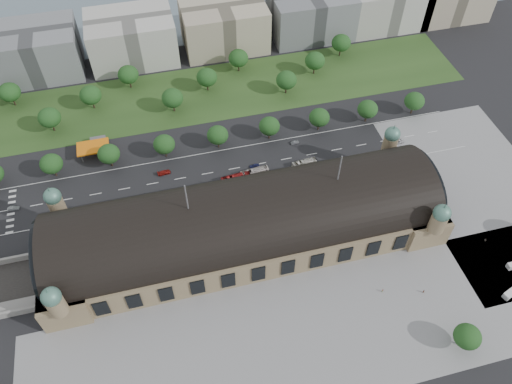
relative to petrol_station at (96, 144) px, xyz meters
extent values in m
plane|color=black|center=(53.91, -65.28, -2.95)|extent=(900.00, 900.00, 0.00)
cube|color=#897855|center=(53.91, -65.28, 3.05)|extent=(150.00, 40.00, 12.00)
cube|color=#897855|center=(-13.09, -65.28, 3.05)|extent=(16.00, 43.00, 12.00)
cube|color=#897855|center=(120.91, -65.28, 3.05)|extent=(16.00, 43.00, 12.00)
cylinder|color=black|center=(53.91, -65.28, 9.05)|extent=(144.00, 37.60, 37.60)
cylinder|color=black|center=(-19.09, -65.28, 11.05)|extent=(1.20, 32.00, 32.00)
cylinder|color=black|center=(126.91, -65.28, 11.05)|extent=(1.20, 32.00, 32.00)
cylinder|color=#897855|center=(-13.09, -44.28, 13.05)|extent=(6.00, 6.00, 8.00)
sphere|color=slate|center=(-13.09, -44.28, 18.55)|extent=(6.40, 6.40, 6.40)
cone|color=slate|center=(-13.09, -44.28, 22.55)|extent=(1.00, 1.00, 2.50)
cylinder|color=#897855|center=(120.91, -44.28, 13.05)|extent=(6.00, 6.00, 8.00)
sphere|color=slate|center=(120.91, -44.28, 18.55)|extent=(6.40, 6.40, 6.40)
cone|color=slate|center=(120.91, -44.28, 22.55)|extent=(1.00, 1.00, 2.50)
cylinder|color=#897855|center=(-13.09, -86.28, 13.05)|extent=(6.00, 6.00, 8.00)
sphere|color=slate|center=(-13.09, -86.28, 18.55)|extent=(6.40, 6.40, 6.40)
cone|color=slate|center=(-13.09, -86.28, 22.55)|extent=(1.00, 1.00, 2.50)
cylinder|color=#897855|center=(120.91, -86.28, 13.05)|extent=(6.00, 6.00, 8.00)
sphere|color=slate|center=(120.91, -86.28, 18.55)|extent=(6.40, 6.40, 6.40)
cone|color=slate|center=(120.91, -86.28, 22.55)|extent=(1.00, 1.00, 2.50)
cylinder|color=#59595B|center=(33.91, -65.28, 28.55)|extent=(0.50, 0.50, 12.00)
cylinder|color=#59595B|center=(88.91, -65.28, 28.55)|extent=(0.50, 0.50, 12.00)
cube|color=gray|center=(63.91, -109.28, -2.95)|extent=(190.00, 48.00, 0.12)
cube|color=gray|center=(156.91, -65.28, -2.95)|extent=(56.00, 100.00, 0.12)
cube|color=black|center=(33.91, -27.28, -2.95)|extent=(260.00, 26.00, 0.10)
cube|color=#28451B|center=(38.91, 27.72, -2.95)|extent=(300.00, 45.00, 0.10)
cube|color=orange|center=(-1.09, -3.28, 1.75)|extent=(14.00, 9.00, 0.70)
cube|color=#59595B|center=(0.91, 2.72, -1.35)|extent=(7.00, 5.00, 3.20)
cylinder|color=#59595B|center=(-6.59, -0.08, -0.75)|extent=(0.50, 0.50, 4.40)
cylinder|color=#59595B|center=(4.41, -0.08, -0.75)|extent=(0.50, 0.50, 4.40)
cylinder|color=#59595B|center=(-6.59, -6.48, -0.75)|extent=(0.50, 0.50, 4.40)
cylinder|color=#59595B|center=(4.41, -6.48, -0.75)|extent=(0.50, 0.50, 4.40)
cube|color=gray|center=(-26.09, 67.72, 9.05)|extent=(45.00, 32.00, 24.00)
cube|color=beige|center=(23.91, 67.72, 9.05)|extent=(45.00, 32.00, 24.00)
cube|color=#BAAE92|center=(73.91, 67.72, 9.05)|extent=(45.00, 32.00, 24.00)
cube|color=gray|center=(123.91, 67.72, 9.05)|extent=(45.00, 32.00, 24.00)
cube|color=beige|center=(168.91, 67.72, 9.05)|extent=(45.00, 32.00, 24.00)
cylinder|color=#2D2116|center=(-18.09, -12.28, -0.79)|extent=(0.70, 0.70, 4.32)
ellipsoid|color=#1B4318|center=(-18.09, -12.28, 4.49)|extent=(9.60, 9.60, 8.16)
cylinder|color=#2D2116|center=(5.91, -12.28, -0.79)|extent=(0.70, 0.70, 4.32)
ellipsoid|color=#1B4318|center=(5.91, -12.28, 4.49)|extent=(9.60, 9.60, 8.16)
cylinder|color=#2D2116|center=(29.91, -12.28, -0.79)|extent=(0.70, 0.70, 4.32)
ellipsoid|color=#1B4318|center=(29.91, -12.28, 4.49)|extent=(9.60, 9.60, 8.16)
cylinder|color=#2D2116|center=(53.91, -12.28, -0.79)|extent=(0.70, 0.70, 4.32)
ellipsoid|color=#1B4318|center=(53.91, -12.28, 4.49)|extent=(9.60, 9.60, 8.16)
cylinder|color=#2D2116|center=(77.91, -12.28, -0.79)|extent=(0.70, 0.70, 4.32)
ellipsoid|color=#1B4318|center=(77.91, -12.28, 4.49)|extent=(9.60, 9.60, 8.16)
cylinder|color=#2D2116|center=(101.91, -12.28, -0.79)|extent=(0.70, 0.70, 4.32)
ellipsoid|color=#1B4318|center=(101.91, -12.28, 4.49)|extent=(9.60, 9.60, 8.16)
cylinder|color=#2D2116|center=(125.91, -12.28, -0.79)|extent=(0.70, 0.70, 4.32)
ellipsoid|color=#1B4318|center=(125.91, -12.28, 4.49)|extent=(9.60, 9.60, 8.16)
cylinder|color=#2D2116|center=(149.91, -12.28, -0.79)|extent=(0.70, 0.70, 4.32)
ellipsoid|color=#1B4318|center=(149.91, -12.28, 4.49)|extent=(9.60, 9.60, 8.16)
cylinder|color=#2D2116|center=(-38.09, 41.72, -0.61)|extent=(0.70, 0.70, 4.68)
ellipsoid|color=#1B4318|center=(-38.09, 41.72, 5.11)|extent=(10.40, 10.40, 8.84)
cylinder|color=#2D2116|center=(-19.09, 17.72, -0.61)|extent=(0.70, 0.70, 4.68)
ellipsoid|color=#1B4318|center=(-19.09, 17.72, 5.11)|extent=(10.40, 10.40, 8.84)
cylinder|color=#2D2116|center=(-0.09, 29.72, -0.61)|extent=(0.70, 0.70, 4.68)
ellipsoid|color=#1B4318|center=(-0.09, 29.72, 5.11)|extent=(10.40, 10.40, 8.84)
cylinder|color=#2D2116|center=(18.91, 41.72, -0.61)|extent=(0.70, 0.70, 4.68)
ellipsoid|color=#1B4318|center=(18.91, 41.72, 5.11)|extent=(10.40, 10.40, 8.84)
cylinder|color=#2D2116|center=(37.91, 17.72, -0.61)|extent=(0.70, 0.70, 4.68)
ellipsoid|color=#1B4318|center=(37.91, 17.72, 5.11)|extent=(10.40, 10.40, 8.84)
cylinder|color=#2D2116|center=(56.91, 29.72, -0.61)|extent=(0.70, 0.70, 4.68)
ellipsoid|color=#1B4318|center=(56.91, 29.72, 5.11)|extent=(10.40, 10.40, 8.84)
cylinder|color=#2D2116|center=(75.91, 41.72, -0.61)|extent=(0.70, 0.70, 4.68)
ellipsoid|color=#1B4318|center=(75.91, 41.72, 5.11)|extent=(10.40, 10.40, 8.84)
cylinder|color=#2D2116|center=(94.91, 17.72, -0.61)|extent=(0.70, 0.70, 4.68)
ellipsoid|color=#1B4318|center=(94.91, 17.72, 5.11)|extent=(10.40, 10.40, 8.84)
cylinder|color=#2D2116|center=(113.91, 29.72, -0.61)|extent=(0.70, 0.70, 4.68)
ellipsoid|color=#1B4318|center=(113.91, 29.72, 5.11)|extent=(10.40, 10.40, 8.84)
cylinder|color=#2D2116|center=(132.91, 41.72, -0.61)|extent=(0.70, 0.70, 4.68)
ellipsoid|color=#1B4318|center=(132.91, 41.72, 5.11)|extent=(10.40, 10.40, 8.84)
cylinder|color=#2D2116|center=(113.91, -125.28, -0.97)|extent=(0.70, 0.70, 3.96)
ellipsoid|color=#1B4318|center=(113.91, -125.28, 3.87)|extent=(9.00, 9.00, 7.65)
imported|color=gray|center=(-34.94, -27.33, -2.22)|extent=(4.55, 1.96, 1.46)
imported|color=black|center=(-12.44, -35.68, -2.14)|extent=(5.98, 3.00, 1.63)
imported|color=maroon|center=(27.57, -22.75, -2.13)|extent=(5.90, 2.96, 1.64)
imported|color=#191D48|center=(66.77, -28.51, -2.21)|extent=(4.40, 1.93, 1.48)
imported|color=slate|center=(88.50, -18.74, -2.29)|extent=(4.12, 1.88, 1.31)
imported|color=silver|center=(134.32, -29.97, -2.14)|extent=(6.11, 3.35, 1.62)
imported|color=black|center=(-4.69, -42.55, -2.25)|extent=(4.37, 3.52, 1.40)
imported|color=maroon|center=(8.54, -42.46, -2.28)|extent=(5.29, 4.08, 1.33)
imported|color=#1A1E4A|center=(-6.08, -44.28, -2.13)|extent=(6.05, 4.92, 1.65)
imported|color=#525559|center=(3.62, -44.28, -2.23)|extent=(4.52, 3.43, 1.43)
imported|color=silver|center=(-1.38, -43.98, -2.25)|extent=(4.48, 3.13, 1.40)
imported|color=gray|center=(8.12, -44.28, -2.24)|extent=(5.59, 4.39, 1.41)
imported|color=black|center=(24.75, -40.28, -2.17)|extent=(5.70, 4.79, 1.56)
imported|color=red|center=(57.12, -34.85, -1.15)|extent=(13.10, 3.85, 3.60)
imported|color=beige|center=(65.79, -33.28, -1.19)|extent=(12.85, 4.05, 3.52)
imported|color=silver|center=(88.39, -33.28, -1.37)|extent=(11.50, 3.33, 3.16)
cube|color=silver|center=(146.33, -102.51, -2.13)|extent=(1.46, 2.00, 1.63)
cube|color=white|center=(140.20, -112.58, -1.68)|extent=(6.31, 4.17, 2.54)
cube|color=white|center=(138.17, -113.30, -2.07)|extent=(2.19, 2.55, 1.76)
imported|color=gray|center=(96.45, -100.06, -2.18)|extent=(0.86, 0.68, 1.54)
imported|color=gray|center=(110.65, -104.02, -2.07)|extent=(0.57, 0.73, 1.76)
imported|color=gray|center=(144.34, -89.28, -2.09)|extent=(0.63, 0.91, 1.73)
camera|label=1|loc=(30.15, -175.29, 157.83)|focal=35.00mm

